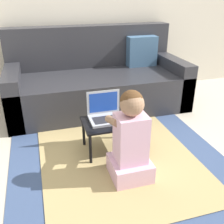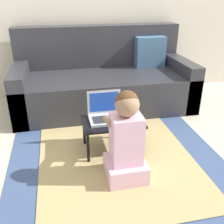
{
  "view_description": "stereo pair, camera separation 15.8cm",
  "coord_description": "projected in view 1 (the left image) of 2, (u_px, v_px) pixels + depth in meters",
  "views": [
    {
      "loc": [
        -0.57,
        -1.89,
        1.28
      ],
      "look_at": [
        -0.0,
        0.01,
        0.34
      ],
      "focal_mm": 42.0,
      "sensor_mm": 36.0,
      "label": 1
    },
    {
      "loc": [
        -0.42,
        -1.93,
        1.28
      ],
      "look_at": [
        -0.0,
        0.01,
        0.34
      ],
      "focal_mm": 42.0,
      "sensor_mm": 36.0,
      "label": 2
    }
  ],
  "objects": [
    {
      "name": "laptop",
      "position": [
        106.0,
        115.0,
        2.19
      ],
      "size": [
        0.29,
        0.22,
        0.23
      ],
      "color": "#B7BCC6",
      "rests_on": "laptop_desk"
    },
    {
      "name": "area_rug",
      "position": [
        120.0,
        162.0,
        2.13
      ],
      "size": [
        1.73,
        1.89,
        0.01
      ],
      "color": "#3D517A",
      "rests_on": "ground_plane"
    },
    {
      "name": "laptop_desk",
      "position": [
        113.0,
        125.0,
        2.19
      ],
      "size": [
        0.51,
        0.33,
        0.28
      ],
      "color": "black",
      "rests_on": "ground_plane"
    },
    {
      "name": "person_seated",
      "position": [
        130.0,
        140.0,
        1.85
      ],
      "size": [
        0.28,
        0.37,
        0.69
      ],
      "color": "#E5B2CC",
      "rests_on": "ground_plane"
    },
    {
      "name": "computer_mouse",
      "position": [
        133.0,
        118.0,
        2.19
      ],
      "size": [
        0.07,
        0.09,
        0.04
      ],
      "color": "#234CB2",
      "rests_on": "laptop_desk"
    },
    {
      "name": "ground_plane",
      "position": [
        113.0,
        147.0,
        2.34
      ],
      "size": [
        16.0,
        16.0,
        0.0
      ],
      "primitive_type": "plane",
      "color": "beige"
    },
    {
      "name": "couch",
      "position": [
        97.0,
        81.0,
        3.08
      ],
      "size": [
        1.98,
        0.93,
        0.89
      ],
      "color": "#2D2D33",
      "rests_on": "ground_plane"
    }
  ]
}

